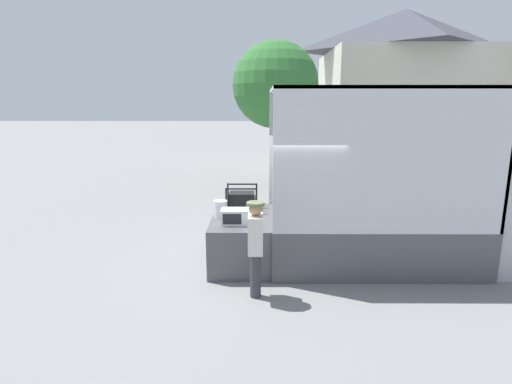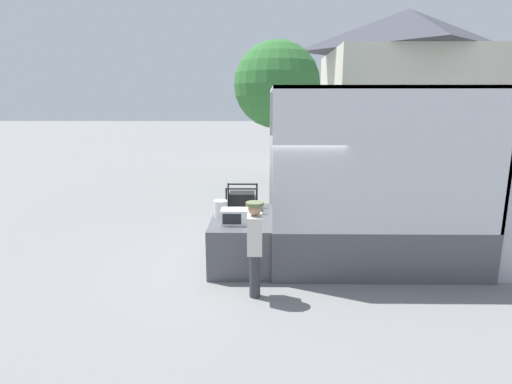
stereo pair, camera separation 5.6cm
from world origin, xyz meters
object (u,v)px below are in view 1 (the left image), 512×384
Objects in this scene: worker_person at (255,240)px; street_tree at (275,85)px; box_truck at (448,214)px; orange_bucket at (221,209)px; portable_generator at (243,201)px; microwave at (235,217)px.

worker_person is 10.37m from street_tree.
box_truck is 4.61m from orange_bucket.
portable_generator is 1.93× the size of orange_bucket.
portable_generator is 2.16m from worker_person.
portable_generator is (0.10, 1.04, 0.06)m from microwave.
street_tree reaches higher than portable_generator.
worker_person is at bearing -94.11° from street_tree.
worker_person is at bearing -82.42° from portable_generator.
box_truck is 3.84× the size of worker_person.
orange_bucket is at bearing 114.52° from worker_person.
street_tree reaches higher than worker_person.
worker_person reaches higher than orange_bucket.
worker_person is at bearing -157.18° from box_truck.
street_tree is at bearing 85.89° from worker_person.
box_truck is 9.34m from street_tree.
box_truck is 4.32m from microwave.
orange_bucket is at bearing -179.06° from box_truck.
orange_bucket is 1.72m from worker_person.
orange_bucket is at bearing -99.68° from street_tree.
street_tree reaches higher than box_truck.
worker_person is (0.71, -1.56, -0.12)m from orange_bucket.
microwave is 1.17m from worker_person.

